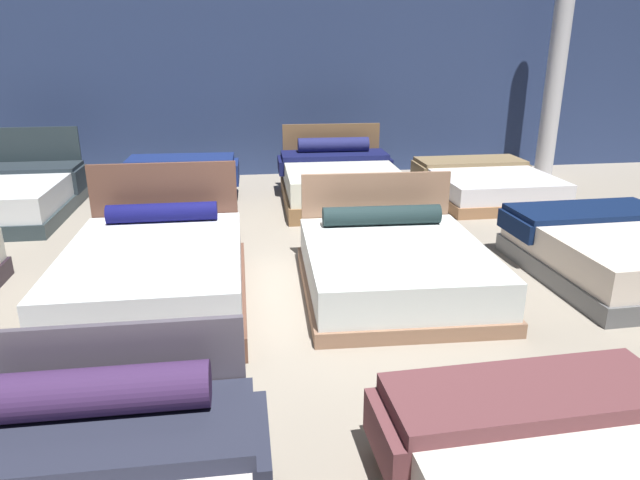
{
  "coord_description": "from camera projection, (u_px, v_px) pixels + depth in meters",
  "views": [
    {
      "loc": [
        -0.34,
        -4.84,
        2.16
      ],
      "look_at": [
        0.32,
        -0.42,
        0.62
      ],
      "focal_mm": 31.96,
      "sensor_mm": 36.0,
      "label": 1
    }
  ],
  "objects": [
    {
      "name": "support_pillar",
      "position": [
        556.0,
        70.0,
        9.31
      ],
      "size": [
        0.3,
        0.3,
        3.5
      ],
      "primitive_type": "cylinder",
      "color": "silver",
      "rests_on": "ground_plane"
    },
    {
      "name": "bed_6",
      "position": [
        394.0,
        266.0,
        5.19
      ],
      "size": [
        1.73,
        2.01,
        0.91
      ],
      "rotation": [
        0.0,
        0.0,
        -0.05
      ],
      "color": "#8E6850",
      "rests_on": "ground_plane"
    },
    {
      "name": "ground_plane",
      "position": [
        279.0,
        291.0,
        5.28
      ],
      "size": [
        18.0,
        18.0,
        0.02
      ],
      "primitive_type": "cube",
      "color": "gray"
    },
    {
      "name": "bed_5",
      "position": [
        156.0,
        275.0,
        4.88
      ],
      "size": [
        1.53,
        2.09,
        1.06
      ],
      "rotation": [
        0.0,
        0.0,
        -0.01
      ],
      "color": "brown",
      "rests_on": "ground_plane"
    },
    {
      "name": "bed_7",
      "position": [
        618.0,
        252.0,
        5.51
      ],
      "size": [
        1.66,
        1.96,
        0.53
      ],
      "rotation": [
        0.0,
        0.0,
        0.02
      ],
      "color": "#58595C",
      "rests_on": "ground_plane"
    },
    {
      "name": "bed_9",
      "position": [
        177.0,
        191.0,
        7.67
      ],
      "size": [
        1.65,
        2.19,
        0.61
      ],
      "rotation": [
        0.0,
        0.0,
        -0.03
      ],
      "color": "#332937",
      "rests_on": "ground_plane"
    },
    {
      "name": "showroom_back_wall",
      "position": [
        252.0,
        70.0,
        9.36
      ],
      "size": [
        18.0,
        0.06,
        3.5
      ],
      "primitive_type": "cube",
      "color": "navy",
      "rests_on": "ground_plane"
    },
    {
      "name": "bed_11",
      "position": [
        485.0,
        184.0,
        8.38
      ],
      "size": [
        1.71,
        2.07,
        0.45
      ],
      "rotation": [
        0.0,
        0.0,
        -0.0
      ],
      "color": "#946847",
      "rests_on": "ground_plane"
    },
    {
      "name": "bed_8",
      "position": [
        10.0,
        197.0,
        7.44
      ],
      "size": [
        1.54,
        2.1,
        1.03
      ],
      "rotation": [
        0.0,
        0.0,
        -0.01
      ],
      "color": "#28353A",
      "rests_on": "ground_plane"
    },
    {
      "name": "bed_10",
      "position": [
        340.0,
        182.0,
        8.1
      ],
      "size": [
        1.71,
        2.09,
        0.99
      ],
      "rotation": [
        0.0,
        0.0,
        -0.03
      ],
      "color": "brown",
      "rests_on": "ground_plane"
    }
  ]
}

